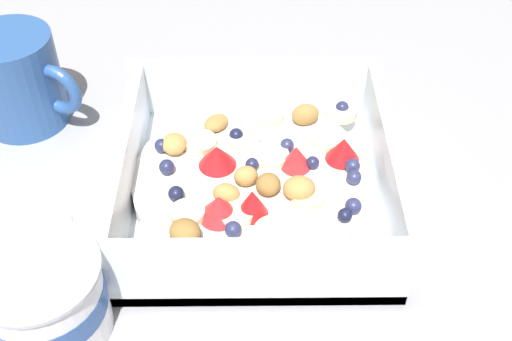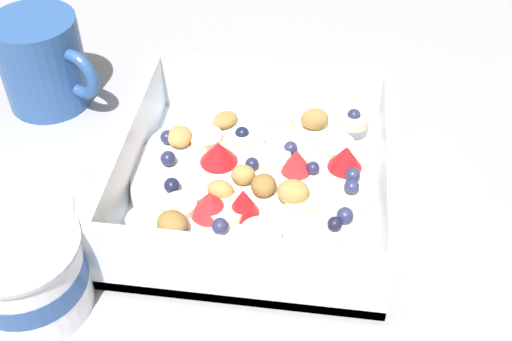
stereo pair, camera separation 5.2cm
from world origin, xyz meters
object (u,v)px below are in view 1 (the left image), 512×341
(fruit_bowl, at_px, (256,179))
(spoon, at_px, (66,216))
(coffee_mug, at_px, (18,80))
(yogurt_cup, at_px, (44,299))

(fruit_bowl, relative_size, spoon, 1.30)
(spoon, bearing_deg, coffee_mug, -64.49)
(spoon, distance_m, yogurt_cup, 0.11)
(fruit_bowl, height_order, yogurt_cup, yogurt_cup)
(spoon, bearing_deg, fruit_bowl, -170.86)
(spoon, xyz_separation_m, coffee_mug, (0.06, -0.13, 0.04))
(spoon, distance_m, coffee_mug, 0.15)
(yogurt_cup, xyz_separation_m, coffee_mug, (0.07, -0.23, 0.01))
(fruit_bowl, relative_size, yogurt_cup, 2.60)
(coffee_mug, bearing_deg, spoon, 115.51)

